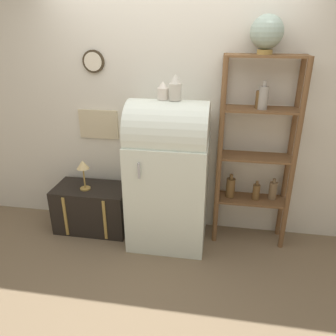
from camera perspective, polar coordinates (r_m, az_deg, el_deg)
name	(u,v)px	position (r m, az deg, el deg)	size (l,w,h in m)	color
ground_plane	(165,250)	(3.47, -0.57, -14.13)	(12.00, 12.00, 0.00)	#7A664C
wall_back	(174,108)	(3.40, 1.00, 10.46)	(7.00, 0.09, 2.70)	silver
refrigerator	(168,173)	(3.26, 0.08, -0.85)	(0.77, 0.68, 1.50)	silver
suitcase_trunk	(93,208)	(3.77, -12.94, -6.75)	(0.80, 0.46, 0.51)	black
shelf_unit	(256,147)	(3.29, 15.05, 3.49)	(0.74, 0.29, 1.89)	brown
globe	(267,32)	(3.12, 16.83, 21.68)	(0.28, 0.28, 0.32)	#AD8942
vase_left	(163,91)	(3.04, -0.90, 13.23)	(0.10, 0.10, 0.16)	silver
vase_center	(175,88)	(3.01, 1.27, 13.72)	(0.11, 0.11, 0.23)	beige
desk_lamp	(83,168)	(3.53, -14.58, 0.07)	(0.13, 0.13, 0.33)	#AD8942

